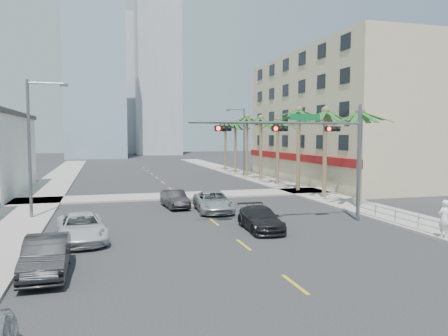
# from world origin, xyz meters

# --- Properties ---
(ground) EXTENTS (260.00, 260.00, 0.00)m
(ground) POSITION_xyz_m (0.00, 0.00, 0.00)
(ground) COLOR #262628
(ground) RESTS_ON ground
(sidewalk_right) EXTENTS (4.00, 120.00, 0.15)m
(sidewalk_right) POSITION_xyz_m (12.00, 20.00, 0.07)
(sidewalk_right) COLOR gray
(sidewalk_right) RESTS_ON ground
(sidewalk_left) EXTENTS (4.00, 120.00, 0.15)m
(sidewalk_left) POSITION_xyz_m (-12.00, 20.00, 0.07)
(sidewalk_left) COLOR gray
(sidewalk_left) RESTS_ON ground
(sidewalk_cross) EXTENTS (80.00, 4.00, 0.15)m
(sidewalk_cross) POSITION_xyz_m (0.00, 22.00, 0.07)
(sidewalk_cross) COLOR gray
(sidewalk_cross) RESTS_ON ground
(building_right) EXTENTS (15.25, 28.00, 15.00)m
(building_right) POSITION_xyz_m (21.99, 30.00, 7.50)
(building_right) COLOR #CCB98F
(building_right) RESTS_ON ground
(tower_far_left) EXTENTS (14.00, 14.00, 48.00)m
(tower_far_left) POSITION_xyz_m (-8.00, 95.00, 24.00)
(tower_far_left) COLOR #99B2C6
(tower_far_left) RESTS_ON ground
(tower_far_right) EXTENTS (12.00, 12.00, 60.00)m
(tower_far_right) POSITION_xyz_m (9.00, 110.00, 30.00)
(tower_far_right) COLOR #ADADB2
(tower_far_right) RESTS_ON ground
(tower_far_center) EXTENTS (16.00, 16.00, 42.00)m
(tower_far_center) POSITION_xyz_m (-3.00, 125.00, 21.00)
(tower_far_center) COLOR #ADADB2
(tower_far_center) RESTS_ON ground
(traffic_signal_mast) EXTENTS (11.12, 0.54, 7.20)m
(traffic_signal_mast) POSITION_xyz_m (5.78, 7.95, 5.06)
(traffic_signal_mast) COLOR slate
(traffic_signal_mast) RESTS_ON ground
(palm_tree_0) EXTENTS (4.80, 4.80, 7.80)m
(palm_tree_0) POSITION_xyz_m (11.60, 12.00, 7.08)
(palm_tree_0) COLOR brown
(palm_tree_0) RESTS_ON ground
(palm_tree_1) EXTENTS (4.80, 4.80, 8.16)m
(palm_tree_1) POSITION_xyz_m (11.60, 17.20, 7.43)
(palm_tree_1) COLOR brown
(palm_tree_1) RESTS_ON ground
(palm_tree_2) EXTENTS (4.80, 4.80, 8.52)m
(palm_tree_2) POSITION_xyz_m (11.60, 22.40, 7.78)
(palm_tree_2) COLOR brown
(palm_tree_2) RESTS_ON ground
(palm_tree_3) EXTENTS (4.80, 4.80, 7.80)m
(palm_tree_3) POSITION_xyz_m (11.60, 27.60, 7.08)
(palm_tree_3) COLOR brown
(palm_tree_3) RESTS_ON ground
(palm_tree_4) EXTENTS (4.80, 4.80, 8.16)m
(palm_tree_4) POSITION_xyz_m (11.60, 32.80, 7.43)
(palm_tree_4) COLOR brown
(palm_tree_4) RESTS_ON ground
(palm_tree_5) EXTENTS (4.80, 4.80, 8.52)m
(palm_tree_5) POSITION_xyz_m (11.60, 38.00, 7.78)
(palm_tree_5) COLOR brown
(palm_tree_5) RESTS_ON ground
(palm_tree_6) EXTENTS (4.80, 4.80, 7.80)m
(palm_tree_6) POSITION_xyz_m (11.60, 43.20, 7.08)
(palm_tree_6) COLOR brown
(palm_tree_6) RESTS_ON ground
(palm_tree_7) EXTENTS (4.80, 4.80, 8.16)m
(palm_tree_7) POSITION_xyz_m (11.60, 48.40, 7.43)
(palm_tree_7) COLOR brown
(palm_tree_7) RESTS_ON ground
(streetlight_left) EXTENTS (2.55, 0.25, 9.00)m
(streetlight_left) POSITION_xyz_m (-11.00, 14.00, 5.06)
(streetlight_left) COLOR slate
(streetlight_left) RESTS_ON ground
(streetlight_right) EXTENTS (2.55, 0.25, 9.00)m
(streetlight_right) POSITION_xyz_m (11.00, 38.00, 5.06)
(streetlight_right) COLOR slate
(streetlight_right) RESTS_ON ground
(guardrail) EXTENTS (0.08, 8.08, 1.00)m
(guardrail) POSITION_xyz_m (10.30, 6.00, 0.67)
(guardrail) COLOR silver
(guardrail) RESTS_ON ground
(car_parked_mid) EXTENTS (1.67, 4.61, 1.51)m
(car_parked_mid) POSITION_xyz_m (-8.88, 1.60, 0.76)
(car_parked_mid) COLOR black
(car_parked_mid) RESTS_ON ground
(car_parked_far) EXTENTS (2.87, 5.32, 1.42)m
(car_parked_far) POSITION_xyz_m (-7.80, 6.94, 0.71)
(car_parked_far) COLOR silver
(car_parked_far) RESTS_ON ground
(car_lane_left) EXTENTS (1.78, 4.16, 1.33)m
(car_lane_left) POSITION_xyz_m (-1.50, 16.07, 0.67)
(car_lane_left) COLOR black
(car_lane_left) RESTS_ON ground
(car_lane_center) EXTENTS (2.80, 5.41, 1.46)m
(car_lane_center) POSITION_xyz_m (0.89, 13.62, 0.73)
(car_lane_center) COLOR silver
(car_lane_center) RESTS_ON ground
(car_lane_right) EXTENTS (2.08, 4.67, 1.33)m
(car_lane_right) POSITION_xyz_m (2.00, 7.01, 0.67)
(car_lane_right) COLOR black
(car_lane_right) RESTS_ON ground
(pedestrian) EXTENTS (0.75, 0.52, 1.98)m
(pedestrian) POSITION_xyz_m (10.30, 2.12, 1.14)
(pedestrian) COLOR white
(pedestrian) RESTS_ON sidewalk_right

